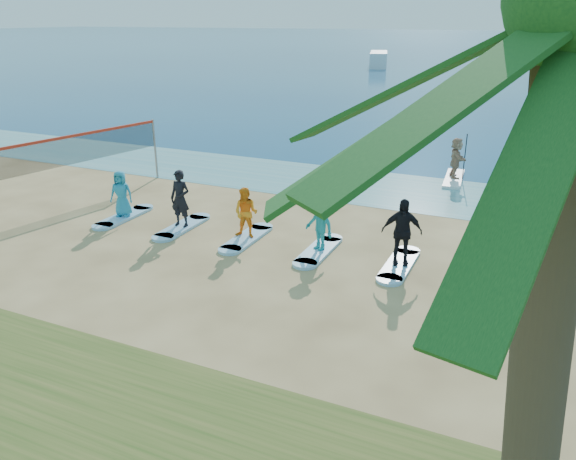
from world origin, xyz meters
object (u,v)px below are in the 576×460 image
at_px(boat_offshore_a, 378,67).
at_px(surfboard_3, 319,251).
at_px(surfboard_1, 182,227).
at_px(paddleboarder, 456,158).
at_px(surfboard_0, 124,217).
at_px(surfboard_2, 247,238).
at_px(volleyball_net, 57,153).
at_px(student_2, 246,213).
at_px(student_1, 180,199).
at_px(student_0, 121,194).
at_px(surfboard_4, 399,265).
at_px(student_4, 402,232).
at_px(paddleboard, 454,179).
at_px(student_3, 319,224).

height_order(boat_offshore_a, surfboard_3, boat_offshore_a).
bearing_deg(surfboard_1, paddleboarder, 53.52).
bearing_deg(paddleboarder, boat_offshore_a, -2.37).
relative_size(surfboard_0, surfboard_2, 1.00).
distance_m(volleyball_net, student_2, 7.93).
bearing_deg(surfboard_2, student_2, 0.00).
distance_m(surfboard_2, student_2, 0.83).
bearing_deg(surfboard_0, student_2, 0.00).
relative_size(student_1, student_2, 1.18).
bearing_deg(paddleboarder, surfboard_1, 121.98).
xyz_separation_m(student_0, student_1, (2.41, 0.00, 0.14)).
distance_m(volleyball_net, surfboard_4, 12.81).
distance_m(surfboard_1, student_1, 0.97).
xyz_separation_m(boat_offshore_a, student_0, (9.53, -64.58, 0.88)).
xyz_separation_m(surfboard_0, student_4, (9.63, 0.00, 0.98)).
bearing_deg(student_0, boat_offshore_a, 79.96).
bearing_deg(surfboard_2, paddleboard, 63.87).
distance_m(student_3, surfboard_4, 2.55).
bearing_deg(boat_offshore_a, paddleboard, -86.12).
height_order(surfboard_1, surfboard_3, same).
bearing_deg(surfboard_0, student_3, 0.00).
distance_m(paddleboarder, student_0, 13.59).
bearing_deg(student_4, paddleboarder, 72.90).
distance_m(paddleboard, student_0, 13.61).
distance_m(volleyball_net, student_4, 12.70).
height_order(surfboard_0, surfboard_2, same).
height_order(volleyball_net, student_1, volleyball_net).
bearing_deg(paddleboarder, student_1, 121.98).
height_order(surfboard_1, surfboard_4, same).
bearing_deg(student_2, surfboard_0, 173.64).
height_order(paddleboard, surfboard_3, paddleboard).
distance_m(surfboard_2, surfboard_4, 4.81).
distance_m(boat_offshore_a, student_4, 67.36).
bearing_deg(student_1, paddleboard, 51.79).
distance_m(volleyball_net, surfboard_0, 3.58).
height_order(paddleboard, surfboard_0, paddleboard).
bearing_deg(surfboard_1, student_2, 0.00).
bearing_deg(paddleboard, student_0, -139.35).
distance_m(paddleboarder, surfboard_3, 9.98).
xyz_separation_m(volleyball_net, student_2, (7.85, -0.33, -1.03)).
height_order(paddleboard, student_1, student_1).
height_order(surfboard_0, student_2, student_2).
bearing_deg(paddleboarder, surfboard_0, 113.79).
relative_size(volleyball_net, paddleboarder, 5.28).
xyz_separation_m(paddleboard, student_1, (-7.15, -9.66, 0.96)).
distance_m(surfboard_1, surfboard_3, 4.81).
relative_size(volleyball_net, student_2, 5.65).
relative_size(student_0, surfboard_2, 0.71).
bearing_deg(paddleboard, volleyball_net, -148.14).
relative_size(boat_offshore_a, student_1, 4.87).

